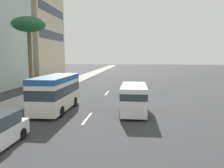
% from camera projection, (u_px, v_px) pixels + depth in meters
% --- Properties ---
extents(ground_plane, '(198.00, 198.00, 0.00)m').
position_uv_depth(ground_plane, '(113.00, 86.00, 34.90)').
color(ground_plane, '#38383A').
extents(sidewalk_right, '(162.00, 3.61, 0.15)m').
position_uv_depth(sidewalk_right, '(64.00, 85.00, 35.70)').
color(sidewalk_right, '#9E9B93').
rests_on(sidewalk_right, ground_plane).
extents(lane_stripe_mid, '(3.20, 0.16, 0.01)m').
position_uv_depth(lane_stripe_mid, '(87.00, 118.00, 16.55)').
color(lane_stripe_mid, silver).
rests_on(lane_stripe_mid, ground_plane).
extents(lane_stripe_far, '(3.20, 0.16, 0.01)m').
position_uv_depth(lane_stripe_far, '(107.00, 93.00, 28.08)').
color(lane_stripe_far, silver).
rests_on(lane_stripe_far, ground_plane).
extents(car_lead, '(4.58, 1.96, 1.64)m').
position_uv_depth(car_lead, '(132.00, 90.00, 25.37)').
color(car_lead, '#1E478C').
rests_on(car_lead, ground_plane).
extents(van_third, '(4.83, 2.11, 2.32)m').
position_uv_depth(van_third, '(134.00, 97.00, 17.84)').
color(van_third, white).
rests_on(van_third, ground_plane).
extents(minibus_fourth, '(6.66, 2.42, 2.97)m').
position_uv_depth(minibus_fourth, '(56.00, 92.00, 18.77)').
color(minibus_fourth, silver).
rests_on(minibus_fourth, ground_plane).
extents(palm_tree, '(3.93, 3.93, 9.11)m').
position_uv_depth(palm_tree, '(29.00, 26.00, 26.15)').
color(palm_tree, brown).
rests_on(palm_tree, sidewalk_right).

